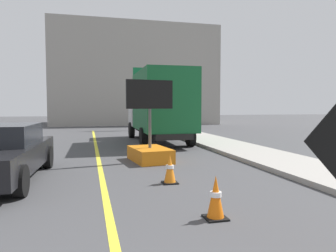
{
  "coord_description": "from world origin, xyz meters",
  "views": [
    {
      "loc": [
        -0.31,
        0.06,
        1.84
      ],
      "look_at": [
        0.97,
        5.14,
        1.51
      ],
      "focal_mm": 33.85,
      "sensor_mm": 36.0,
      "label": 1
    }
  ],
  "objects_px": {
    "highway_guide_sign": "(158,86)",
    "traffic_cone_near_sign": "(216,198)",
    "arrow_board_trailer": "(150,147)",
    "box_truck": "(159,106)",
    "traffic_cone_mid_lane": "(170,169)"
  },
  "relations": [
    {
      "from": "highway_guide_sign",
      "to": "traffic_cone_near_sign",
      "type": "distance_m",
      "value": 20.12
    },
    {
      "from": "arrow_board_trailer",
      "to": "box_truck",
      "type": "distance_m",
      "value": 5.62
    },
    {
      "from": "box_truck",
      "to": "highway_guide_sign",
      "type": "height_order",
      "value": "highway_guide_sign"
    },
    {
      "from": "arrow_board_trailer",
      "to": "highway_guide_sign",
      "type": "height_order",
      "value": "highway_guide_sign"
    },
    {
      "from": "highway_guide_sign",
      "to": "box_truck",
      "type": "bearing_deg",
      "value": -101.77
    },
    {
      "from": "box_truck",
      "to": "traffic_cone_near_sign",
      "type": "distance_m",
      "value": 11.02
    },
    {
      "from": "arrow_board_trailer",
      "to": "traffic_cone_mid_lane",
      "type": "height_order",
      "value": "arrow_board_trailer"
    },
    {
      "from": "traffic_cone_mid_lane",
      "to": "arrow_board_trailer",
      "type": "bearing_deg",
      "value": 87.99
    },
    {
      "from": "box_truck",
      "to": "traffic_cone_near_sign",
      "type": "bearing_deg",
      "value": -97.65
    },
    {
      "from": "box_truck",
      "to": "traffic_cone_near_sign",
      "type": "relative_size",
      "value": 9.75
    },
    {
      "from": "arrow_board_trailer",
      "to": "highway_guide_sign",
      "type": "bearing_deg",
      "value": 76.74
    },
    {
      "from": "traffic_cone_near_sign",
      "to": "traffic_cone_mid_lane",
      "type": "height_order",
      "value": "traffic_cone_near_sign"
    },
    {
      "from": "arrow_board_trailer",
      "to": "highway_guide_sign",
      "type": "relative_size",
      "value": 0.54
    },
    {
      "from": "traffic_cone_near_sign",
      "to": "box_truck",
      "type": "bearing_deg",
      "value": 82.35
    },
    {
      "from": "traffic_cone_mid_lane",
      "to": "box_truck",
      "type": "bearing_deg",
      "value": 79.24
    }
  ]
}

